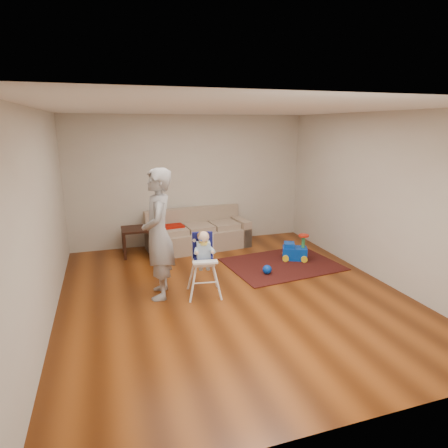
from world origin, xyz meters
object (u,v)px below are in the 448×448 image
object	(u,v)px
side_table	(136,241)
adult	(158,234)
toy_ball	(267,269)
ride_on_toy	(295,247)
sofa	(198,229)
high_chair	(204,264)

from	to	relation	value
side_table	adult	xyz separation A→B (m)	(0.18, -1.99, 0.69)
toy_ball	adult	xyz separation A→B (m)	(-1.86, -0.25, 0.86)
ride_on_toy	adult	xyz separation A→B (m)	(-2.65, -0.76, 0.70)
sofa	ride_on_toy	world-z (taller)	sofa
side_table	sofa	bearing A→B (deg)	1.27
toy_ball	adult	bearing A→B (deg)	-172.34
sofa	adult	world-z (taller)	adult
sofa	high_chair	world-z (taller)	high_chair
ride_on_toy	toy_ball	bearing A→B (deg)	-122.33
adult	ride_on_toy	bearing A→B (deg)	115.14
ride_on_toy	sofa	bearing A→B (deg)	166.20
toy_ball	high_chair	size ratio (longest dim) A/B	0.16
side_table	ride_on_toy	world-z (taller)	side_table
toy_ball	high_chair	world-z (taller)	high_chair
sofa	adult	xyz separation A→B (m)	(-1.09, -2.02, 0.56)
sofa	toy_ball	xyz separation A→B (m)	(0.77, -1.77, -0.31)
toy_ball	side_table	bearing A→B (deg)	139.38
high_chair	adult	distance (m)	0.81
side_table	toy_ball	world-z (taller)	side_table
side_table	adult	size ratio (longest dim) A/B	0.28
side_table	high_chair	size ratio (longest dim) A/B	0.54
high_chair	adult	xyz separation A→B (m)	(-0.63, 0.17, 0.48)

